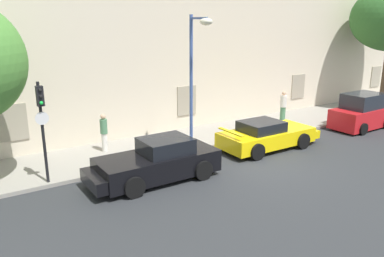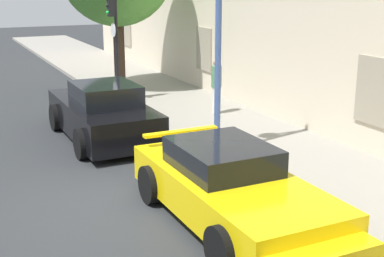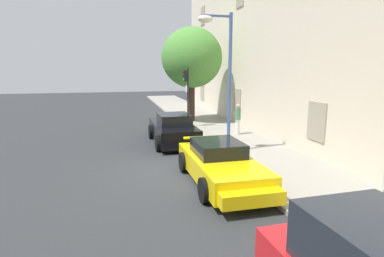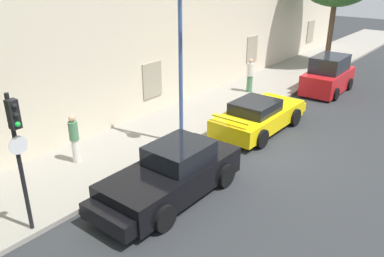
{
  "view_description": "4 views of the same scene",
  "coord_description": "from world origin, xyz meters",
  "px_view_note": "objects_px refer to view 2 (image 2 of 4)",
  "views": [
    {
      "loc": [
        -10.25,
        -10.61,
        5.5
      ],
      "look_at": [
        -1.8,
        2.48,
        1.15
      ],
      "focal_mm": 35.89,
      "sensor_mm": 36.0,
      "label": 1
    },
    {
      "loc": [
        8.65,
        -2.86,
        3.96
      ],
      "look_at": [
        -1.72,
        2.16,
        0.76
      ],
      "focal_mm": 50.29,
      "sensor_mm": 36.0,
      "label": 2
    },
    {
      "loc": [
        10.6,
        -1.85,
        3.63
      ],
      "look_at": [
        -0.68,
        0.94,
        1.4
      ],
      "focal_mm": 29.51,
      "sensor_mm": 36.0,
      "label": 3
    },
    {
      "loc": [
        -11.47,
        -5.62,
        6.18
      ],
      "look_at": [
        -3.13,
        1.09,
        1.64
      ],
      "focal_mm": 36.56,
      "sensor_mm": 36.0,
      "label": 4
    }
  ],
  "objects_px": {
    "sportscar_red_lead": "(101,113)",
    "sportscar_yellow_flank": "(236,192)",
    "traffic_light": "(114,27)",
    "pedestrian_strolling": "(216,85)"
  },
  "relations": [
    {
      "from": "sportscar_red_lead",
      "to": "traffic_light",
      "type": "xyz_separation_m",
      "value": [
        -3.32,
        1.49,
        1.87
      ]
    },
    {
      "from": "traffic_light",
      "to": "pedestrian_strolling",
      "type": "height_order",
      "value": "traffic_light"
    },
    {
      "from": "sportscar_red_lead",
      "to": "sportscar_yellow_flank",
      "type": "relative_size",
      "value": 0.99
    },
    {
      "from": "sportscar_red_lead",
      "to": "sportscar_yellow_flank",
      "type": "height_order",
      "value": "sportscar_red_lead"
    },
    {
      "from": "traffic_light",
      "to": "sportscar_red_lead",
      "type": "bearing_deg",
      "value": -24.21
    },
    {
      "from": "sportscar_red_lead",
      "to": "sportscar_yellow_flank",
      "type": "xyz_separation_m",
      "value": [
        6.03,
        0.49,
        -0.06
      ]
    },
    {
      "from": "traffic_light",
      "to": "pedestrian_strolling",
      "type": "bearing_deg",
      "value": 37.13
    },
    {
      "from": "traffic_light",
      "to": "pedestrian_strolling",
      "type": "xyz_separation_m",
      "value": [
        2.83,
        2.15,
        -1.53
      ]
    },
    {
      "from": "traffic_light",
      "to": "pedestrian_strolling",
      "type": "distance_m",
      "value": 3.87
    },
    {
      "from": "sportscar_yellow_flank",
      "to": "pedestrian_strolling",
      "type": "height_order",
      "value": "pedestrian_strolling"
    }
  ]
}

